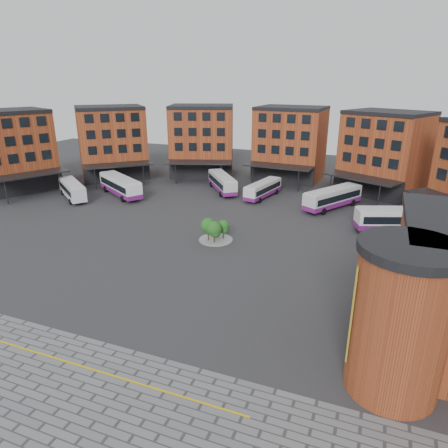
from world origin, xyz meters
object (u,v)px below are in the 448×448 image
(bus_c, at_px, (222,182))
(bus_d, at_px, (263,189))
(bus_a, at_px, (72,189))
(blue_car, at_px, (397,384))
(tree_island, at_px, (214,229))
(bus_f, at_px, (401,219))
(bus_b, at_px, (120,185))
(bus_e, at_px, (333,198))

(bus_c, relative_size, bus_d, 1.02)
(bus_a, height_order, blue_car, bus_a)
(tree_island, distance_m, bus_a, 31.92)
(bus_f, bearing_deg, bus_b, -112.18)
(tree_island, relative_size, blue_car, 1.06)
(bus_b, xyz_separation_m, bus_c, (15.90, 9.25, -0.16))
(tree_island, bearing_deg, bus_b, 150.05)
(bus_a, xyz_separation_m, bus_c, (22.66, 13.79, -0.06))
(bus_b, relative_size, bus_e, 1.04)
(bus_b, xyz_separation_m, blue_car, (45.34, -33.65, -1.19))
(blue_car, bearing_deg, bus_d, 27.92)
(bus_a, height_order, bus_c, bus_c)
(bus_c, bearing_deg, bus_f, -56.21)
(bus_c, relative_size, bus_e, 0.92)
(bus_d, bearing_deg, bus_f, -11.39)
(bus_d, xyz_separation_m, bus_e, (12.19, -1.94, 0.26))
(bus_a, xyz_separation_m, blue_car, (52.11, -29.11, -1.08))
(bus_b, xyz_separation_m, bus_e, (36.25, 6.12, -0.08))
(bus_a, height_order, bus_d, bus_a)
(bus_a, distance_m, bus_b, 8.15)
(bus_d, bearing_deg, bus_b, -149.75)
(bus_a, height_order, bus_e, bus_e)
(bus_a, relative_size, bus_f, 0.81)
(tree_island, xyz_separation_m, bus_b, (-23.81, 13.72, 0.12))
(bus_e, bearing_deg, bus_d, -158.02)
(bus_a, xyz_separation_m, bus_f, (52.91, 3.16, 0.06))
(bus_d, xyz_separation_m, blue_car, (21.28, -41.70, -0.85))
(bus_c, distance_m, bus_d, 8.25)
(tree_island, height_order, bus_d, tree_island)
(tree_island, height_order, bus_e, bus_e)
(tree_island, xyz_separation_m, bus_f, (22.34, 12.33, 0.07))
(bus_e, relative_size, bus_f, 0.94)
(bus_a, bearing_deg, tree_island, -69.57)
(bus_b, xyz_separation_m, bus_f, (46.15, -1.38, -0.05))
(tree_island, relative_size, bus_f, 0.36)
(bus_c, bearing_deg, blue_car, -92.38)
(blue_car, bearing_deg, bus_f, -0.54)
(tree_island, distance_m, bus_b, 27.47)
(bus_c, height_order, bus_e, bus_e)
(bus_f, bearing_deg, blue_car, -21.89)
(bus_c, distance_m, blue_car, 52.04)
(bus_c, distance_m, bus_e, 20.60)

